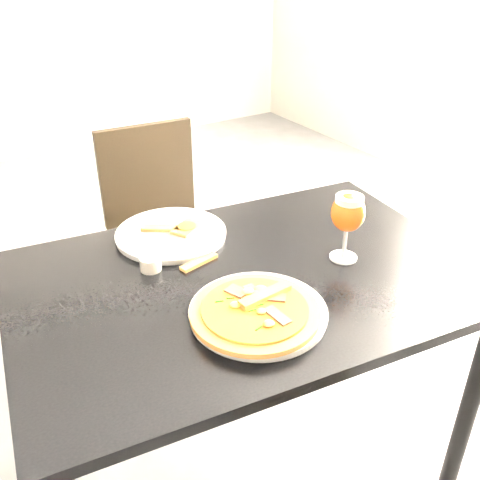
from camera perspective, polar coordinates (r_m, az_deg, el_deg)
ground at (r=2.06m, az=-6.76°, el=-17.99°), size 6.00×6.00×0.00m
dining_table at (r=1.45m, az=0.73°, el=-6.75°), size 1.29×0.94×0.75m
chair_far at (r=2.19m, az=-8.43°, el=1.27°), size 0.44×0.44×0.88m
plate_main at (r=1.25m, az=1.95°, el=-7.76°), size 0.32×0.32×0.02m
pizza at (r=1.23m, az=1.62°, el=-7.56°), size 0.30×0.30×0.03m
plate_second at (r=1.58m, az=-7.36°, el=0.64°), size 0.36×0.36×0.02m
crust_scraps at (r=1.58m, az=-6.60°, el=1.29°), size 0.18×0.13×0.01m
loose_crust at (r=1.44m, az=-4.40°, el=-2.35°), size 0.12×0.05×0.01m
sauce_cup at (r=1.43m, az=-9.53°, el=-2.42°), size 0.06×0.06×0.04m
beer_glass at (r=1.43m, az=11.46°, el=2.81°), size 0.09×0.09×0.19m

